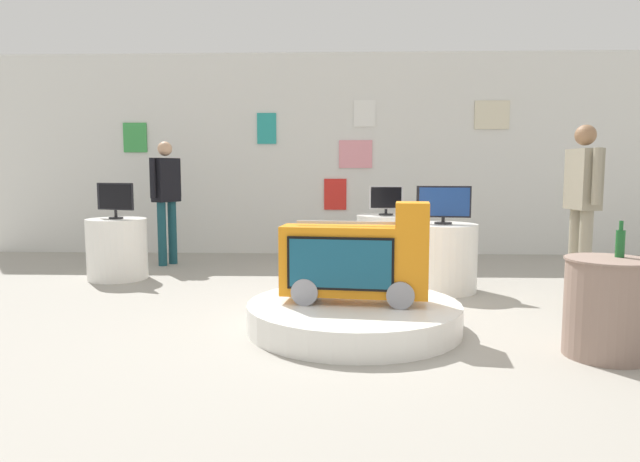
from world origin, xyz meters
TOP-DOWN VIEW (x-y plane):
  - ground_plane at (0.00, 0.00)m, footprint 30.00×30.00m
  - back_wall_display at (-0.00, 4.33)m, footprint 12.15×0.13m
  - main_display_pedestal at (-0.22, -0.05)m, footprint 1.79×1.79m
  - novelty_firetruck_tv at (-0.19, -0.06)m, footprint 1.24×0.50m
  - display_pedestal_left_rear at (0.28, 2.75)m, footprint 0.78×0.78m
  - tv_on_left_rear at (0.28, 2.74)m, footprint 0.44×0.19m
  - display_pedestal_center_rear at (-3.07, 2.06)m, footprint 0.72×0.72m
  - tv_on_center_rear at (-3.07, 2.06)m, footprint 0.51×0.22m
  - display_pedestal_right_rear at (0.80, 1.50)m, footprint 0.75×0.75m
  - tv_on_right_rear at (0.80, 1.50)m, footprint 0.59×0.19m
  - side_table_round at (1.56, -0.68)m, footprint 0.59×0.59m
  - bottle_on_side_table at (1.66, -0.61)m, footprint 0.06×0.06m
  - shopper_browsing_near_truck at (2.03, 0.89)m, footprint 0.23×0.56m
  - shopper_browsing_rear at (-2.77, 3.12)m, footprint 0.36×0.50m

SIDE VIEW (x-z plane):
  - ground_plane at x=0.00m, z-range 0.00..0.00m
  - main_display_pedestal at x=-0.22m, z-range 0.00..0.23m
  - side_table_round at x=1.56m, z-range 0.01..0.72m
  - display_pedestal_left_rear at x=0.28m, z-range 0.00..0.75m
  - display_pedestal_center_rear at x=-3.07m, z-range 0.00..0.75m
  - display_pedestal_right_rear at x=0.80m, z-range 0.00..0.75m
  - novelty_firetruck_tv at x=-0.19m, z-range 0.15..1.00m
  - bottle_on_side_table at x=1.66m, z-range 0.68..0.94m
  - tv_on_left_rear at x=0.28m, z-range 0.76..1.15m
  - tv_on_right_rear at x=0.80m, z-range 0.76..1.18m
  - tv_on_center_rear at x=-3.07m, z-range 0.78..1.22m
  - shopper_browsing_rear at x=-2.77m, z-range 0.15..1.89m
  - shopper_browsing_near_truck at x=2.03m, z-range 0.16..1.93m
  - back_wall_display at x=0.00m, z-range 0.00..3.18m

